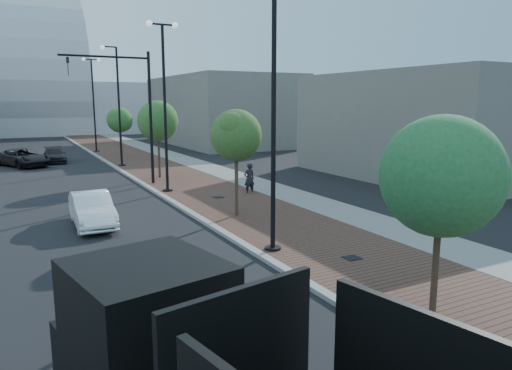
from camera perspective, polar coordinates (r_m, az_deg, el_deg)
name	(u,v)px	position (r m, az deg, el deg)	size (l,w,h in m)	color
sidewalk	(140,157)	(44.99, -13.85, 3.36)	(7.00, 140.00, 0.12)	#4C2D23
concrete_strip	(168,155)	(45.69, -10.56, 3.59)	(2.40, 140.00, 0.13)	slate
curb	(101,159)	(44.29, -18.25, 3.06)	(0.30, 140.00, 0.14)	gray
white_sedan	(92,209)	(20.66, -19.22, -2.81)	(1.46, 4.19, 1.38)	white
dark_car_mid	(23,158)	(41.63, -26.31, 2.99)	(2.34, 5.08, 1.41)	black
dark_car_far	(54,155)	(43.40, -23.19, 3.33)	(1.70, 4.18, 1.21)	black
pedestrian	(249,179)	(25.97, -0.82, 0.73)	(0.64, 0.42, 1.76)	black
streetlight_1	(271,125)	(15.43, 1.77, 7.27)	(1.44, 0.56, 9.21)	black
streetlight_2	(165,106)	(26.57, -10.96, 9.30)	(1.72, 0.56, 9.28)	black
streetlight_3	(118,111)	(38.20, -16.37, 8.55)	(1.44, 0.56, 9.21)	black
streetlight_4	(94,104)	(50.03, -19.03, 9.23)	(1.72, 0.56, 9.28)	black
traffic_mast	(135,103)	(29.23, -14.41, 9.55)	(5.09, 0.20, 8.00)	black
tree_0	(442,176)	(11.59, 21.60, 0.99)	(2.81, 2.81, 4.82)	#382619
tree_1	(237,135)	(20.46, -2.33, 6.01)	(2.30, 2.23, 4.78)	#382619
tree_2	(158,121)	(31.71, -11.72, 7.58)	(2.65, 2.65, 5.16)	#382619
tree_3	(120,120)	(43.38, -16.13, 7.56)	(2.27, 2.20, 4.60)	#382619
convention_center	(40,96)	(88.59, -24.69, 9.77)	(50.00, 30.00, 50.00)	#ACAFB7
commercial_block_ne	(221,110)	(58.21, -4.29, 8.98)	(12.00, 22.00, 8.00)	slate
commercial_block_e	(422,125)	(34.35, 19.46, 6.85)	(10.00, 16.00, 7.00)	slate
utility_cover_1	(352,258)	(15.65, 11.53, -8.63)	(0.50, 0.50, 0.02)	black
utility_cover_2	(218,197)	(24.85, -4.62, -1.48)	(0.50, 0.50, 0.02)	black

